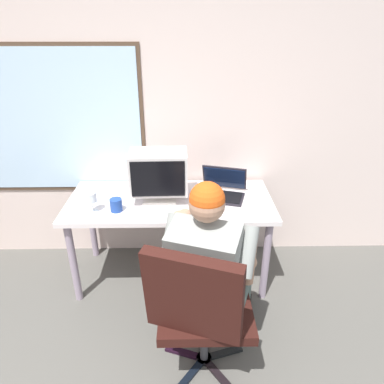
{
  "coord_description": "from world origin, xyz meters",
  "views": [
    {
      "loc": [
        0.42,
        -0.39,
        1.96
      ],
      "look_at": [
        0.45,
        1.6,
        0.99
      ],
      "focal_mm": 32.95,
      "sensor_mm": 36.0,
      "label": 1
    }
  ],
  "objects_px": {
    "laptop": "(222,188)",
    "wine_glass": "(91,198)",
    "person_seated": "(211,263)",
    "desk": "(170,208)",
    "office_chair": "(200,305)",
    "coffee_mug": "(116,205)",
    "crt_monitor": "(159,173)"
  },
  "relations": [
    {
      "from": "office_chair",
      "to": "wine_glass",
      "type": "relative_size",
      "value": 6.45
    },
    {
      "from": "crt_monitor",
      "to": "coffee_mug",
      "type": "xyz_separation_m",
      "value": [
        -0.3,
        -0.18,
        -0.18
      ]
    },
    {
      "from": "office_chair",
      "to": "person_seated",
      "type": "xyz_separation_m",
      "value": [
        0.08,
        0.25,
        0.09
      ]
    },
    {
      "from": "person_seated",
      "to": "wine_glass",
      "type": "height_order",
      "value": "person_seated"
    },
    {
      "from": "person_seated",
      "to": "laptop",
      "type": "xyz_separation_m",
      "value": [
        0.14,
        0.8,
        0.12
      ]
    },
    {
      "from": "crt_monitor",
      "to": "laptop",
      "type": "xyz_separation_m",
      "value": [
        0.49,
        0.08,
        -0.17
      ]
    },
    {
      "from": "desk",
      "to": "coffee_mug",
      "type": "height_order",
      "value": "coffee_mug"
    },
    {
      "from": "office_chair",
      "to": "person_seated",
      "type": "bearing_deg",
      "value": 72.84
    },
    {
      "from": "wine_glass",
      "to": "person_seated",
      "type": "bearing_deg",
      "value": -33.09
    },
    {
      "from": "desk",
      "to": "person_seated",
      "type": "xyz_separation_m",
      "value": [
        0.27,
        -0.72,
        0.02
      ]
    },
    {
      "from": "person_seated",
      "to": "wine_glass",
      "type": "bearing_deg",
      "value": 146.91
    },
    {
      "from": "laptop",
      "to": "wine_glass",
      "type": "relative_size",
      "value": 2.75
    },
    {
      "from": "person_seated",
      "to": "crt_monitor",
      "type": "distance_m",
      "value": 0.85
    },
    {
      "from": "person_seated",
      "to": "coffee_mug",
      "type": "distance_m",
      "value": 0.86
    },
    {
      "from": "desk",
      "to": "wine_glass",
      "type": "height_order",
      "value": "wine_glass"
    },
    {
      "from": "person_seated",
      "to": "coffee_mug",
      "type": "height_order",
      "value": "person_seated"
    },
    {
      "from": "office_chair",
      "to": "person_seated",
      "type": "height_order",
      "value": "person_seated"
    },
    {
      "from": "crt_monitor",
      "to": "person_seated",
      "type": "bearing_deg",
      "value": -64.11
    },
    {
      "from": "laptop",
      "to": "coffee_mug",
      "type": "distance_m",
      "value": 0.83
    },
    {
      "from": "desk",
      "to": "laptop",
      "type": "height_order",
      "value": "laptop"
    },
    {
      "from": "coffee_mug",
      "to": "desk",
      "type": "bearing_deg",
      "value": 24.59
    },
    {
      "from": "desk",
      "to": "person_seated",
      "type": "height_order",
      "value": "person_seated"
    },
    {
      "from": "office_chair",
      "to": "coffee_mug",
      "type": "distance_m",
      "value": 1.0
    },
    {
      "from": "wine_glass",
      "to": "coffee_mug",
      "type": "bearing_deg",
      "value": 3.42
    },
    {
      "from": "office_chair",
      "to": "crt_monitor",
      "type": "height_order",
      "value": "crt_monitor"
    },
    {
      "from": "laptop",
      "to": "coffee_mug",
      "type": "bearing_deg",
      "value": -162.31
    },
    {
      "from": "coffee_mug",
      "to": "person_seated",
      "type": "bearing_deg",
      "value": -39.83
    },
    {
      "from": "coffee_mug",
      "to": "crt_monitor",
      "type": "bearing_deg",
      "value": 30.34
    },
    {
      "from": "crt_monitor",
      "to": "office_chair",
      "type": "bearing_deg",
      "value": -74.29
    },
    {
      "from": "person_seated",
      "to": "desk",
      "type": "bearing_deg",
      "value": 110.67
    },
    {
      "from": "desk",
      "to": "laptop",
      "type": "bearing_deg",
      "value": 10.75
    },
    {
      "from": "desk",
      "to": "office_chair",
      "type": "distance_m",
      "value": 0.99
    }
  ]
}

